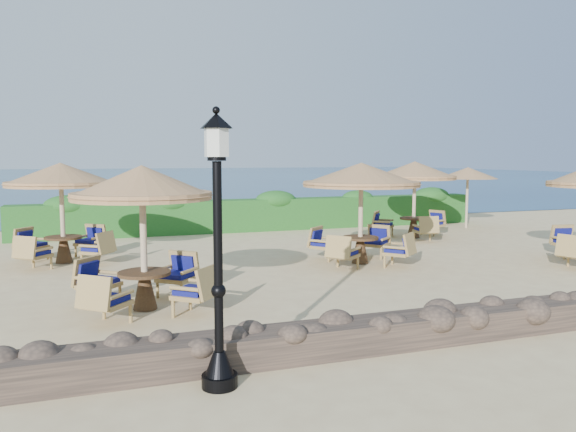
{
  "coord_description": "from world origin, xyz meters",
  "views": [
    {
      "loc": [
        -6.2,
        -13.3,
        2.8
      ],
      "look_at": [
        -1.48,
        0.14,
        1.3
      ],
      "focal_mm": 35.0,
      "sensor_mm": 36.0,
      "label": 1
    }
  ],
  "objects_px": {
    "cafe_set_0": "(143,215)",
    "cafe_set_1": "(361,192)",
    "extra_parasol": "(468,173)",
    "cafe_set_4": "(415,183)",
    "cafe_set_3": "(61,194)",
    "lamp_post": "(218,262)"
  },
  "relations": [
    {
      "from": "cafe_set_0",
      "to": "cafe_set_1",
      "type": "xyz_separation_m",
      "value": [
        5.79,
        2.76,
        0.14
      ]
    },
    {
      "from": "extra_parasol",
      "to": "cafe_set_4",
      "type": "relative_size",
      "value": 0.84
    },
    {
      "from": "cafe_set_3",
      "to": "lamp_post",
      "type": "bearing_deg",
      "value": -77.04
    },
    {
      "from": "extra_parasol",
      "to": "cafe_set_1",
      "type": "bearing_deg",
      "value": -144.06
    },
    {
      "from": "cafe_set_0",
      "to": "cafe_set_1",
      "type": "bearing_deg",
      "value": 25.51
    },
    {
      "from": "cafe_set_1",
      "to": "cafe_set_0",
      "type": "bearing_deg",
      "value": -154.49
    },
    {
      "from": "cafe_set_0",
      "to": "cafe_set_1",
      "type": "height_order",
      "value": "same"
    },
    {
      "from": "extra_parasol",
      "to": "cafe_set_3",
      "type": "distance_m",
      "value": 14.99
    },
    {
      "from": "extra_parasol",
      "to": "cafe_set_0",
      "type": "xyz_separation_m",
      "value": [
        -13.13,
        -8.09,
        -0.42
      ]
    },
    {
      "from": "cafe_set_4",
      "to": "cafe_set_0",
      "type": "bearing_deg",
      "value": -146.55
    },
    {
      "from": "lamp_post",
      "to": "cafe_set_3",
      "type": "distance_m",
      "value": 9.58
    },
    {
      "from": "cafe_set_3",
      "to": "cafe_set_4",
      "type": "xyz_separation_m",
      "value": [
        11.28,
        0.97,
        0.09
      ]
    },
    {
      "from": "cafe_set_0",
      "to": "cafe_set_4",
      "type": "distance_m",
      "value": 11.58
    },
    {
      "from": "cafe_set_0",
      "to": "cafe_set_1",
      "type": "relative_size",
      "value": 0.86
    },
    {
      "from": "lamp_post",
      "to": "cafe_set_3",
      "type": "relative_size",
      "value": 1.18
    },
    {
      "from": "cafe_set_1",
      "to": "lamp_post",
      "type": "bearing_deg",
      "value": -128.2
    },
    {
      "from": "lamp_post",
      "to": "cafe_set_4",
      "type": "bearing_deg",
      "value": 48.44
    },
    {
      "from": "lamp_post",
      "to": "cafe_set_4",
      "type": "height_order",
      "value": "lamp_post"
    },
    {
      "from": "cafe_set_0",
      "to": "cafe_set_3",
      "type": "bearing_deg",
      "value": 106.57
    },
    {
      "from": "cafe_set_1",
      "to": "cafe_set_4",
      "type": "distance_m",
      "value": 5.31
    },
    {
      "from": "extra_parasol",
      "to": "cafe_set_0",
      "type": "distance_m",
      "value": 15.43
    },
    {
      "from": "lamp_post",
      "to": "extra_parasol",
      "type": "xyz_separation_m",
      "value": [
        12.6,
        12.0,
        0.62
      ]
    }
  ]
}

